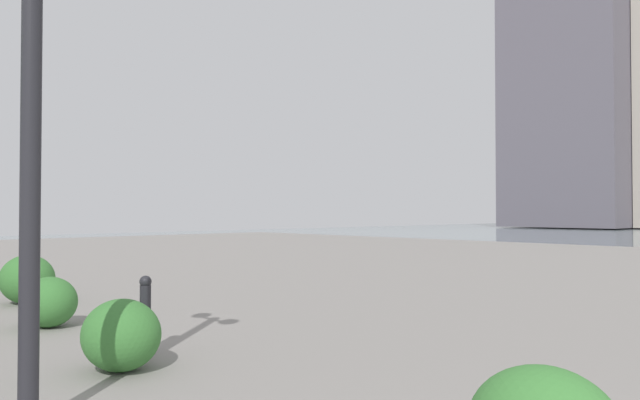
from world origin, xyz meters
name	(u,v)px	position (x,y,z in m)	size (l,w,h in m)	color
building_annex	(581,93)	(26.47, -62.40, 14.45)	(12.03, 15.11, 28.90)	#5B5660
lamppost	(32,44)	(4.72, 0.51, 2.74)	(0.98, 0.28, 4.14)	#232328
bollard_mid	(145,313)	(6.22, -1.16, 0.44)	(0.13, 0.13, 0.85)	#232328
shrub_low	(121,335)	(5.74, -0.66, 0.35)	(0.82, 0.74, 0.70)	#387533
shrub_wide	(49,302)	(8.47, -0.92, 0.34)	(0.79, 0.71, 0.67)	#387533
shrub_tall	(27,279)	(10.85, -1.39, 0.41)	(0.96, 0.86, 0.82)	#387533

